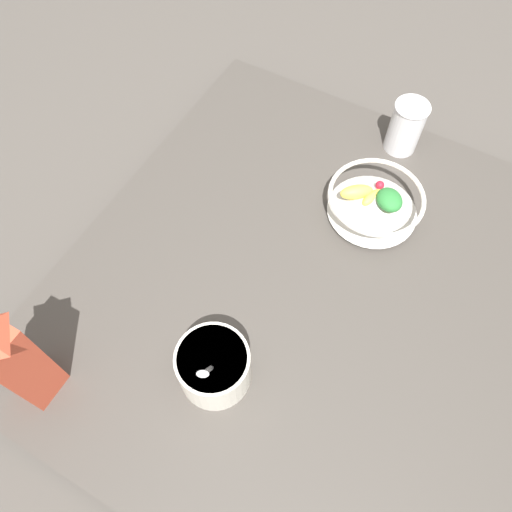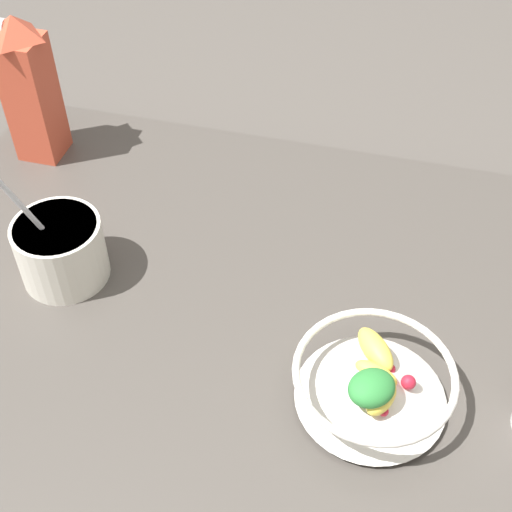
{
  "view_description": "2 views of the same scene",
  "coord_description": "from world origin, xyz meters",
  "px_view_note": "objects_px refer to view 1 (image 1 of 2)",
  "views": [
    {
      "loc": [
        0.09,
        -0.45,
        0.95
      ],
      "look_at": [
        -0.15,
        -0.03,
        0.12
      ],
      "focal_mm": 35.0,
      "sensor_mm": 36.0,
      "label": 1
    },
    {
      "loc": [
        0.54,
        0.21,
        0.84
      ],
      "look_at": [
        -0.15,
        0.04,
        0.12
      ],
      "focal_mm": 50.0,
      "sensor_mm": 36.0,
      "label": 2
    }
  ],
  "objects_px": {
    "yogurt_tub": "(214,366)",
    "drinking_cup": "(406,126)",
    "milk_carton": "(11,361)",
    "fruit_bowl": "(376,203)"
  },
  "relations": [
    {
      "from": "drinking_cup",
      "to": "milk_carton",
      "type": "bearing_deg",
      "value": -112.78
    },
    {
      "from": "fruit_bowl",
      "to": "drinking_cup",
      "type": "height_order",
      "value": "drinking_cup"
    },
    {
      "from": "milk_carton",
      "to": "yogurt_tub",
      "type": "height_order",
      "value": "milk_carton"
    },
    {
      "from": "drinking_cup",
      "to": "yogurt_tub",
      "type": "bearing_deg",
      "value": -97.54
    },
    {
      "from": "fruit_bowl",
      "to": "milk_carton",
      "type": "bearing_deg",
      "value": -120.61
    },
    {
      "from": "fruit_bowl",
      "to": "drinking_cup",
      "type": "distance_m",
      "value": 0.22
    },
    {
      "from": "milk_carton",
      "to": "yogurt_tub",
      "type": "relative_size",
      "value": 1.25
    },
    {
      "from": "milk_carton",
      "to": "drinking_cup",
      "type": "bearing_deg",
      "value": 67.22
    },
    {
      "from": "milk_carton",
      "to": "fruit_bowl",
      "type": "bearing_deg",
      "value": 59.39
    },
    {
      "from": "yogurt_tub",
      "to": "drinking_cup",
      "type": "bearing_deg",
      "value": 82.46
    }
  ]
}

